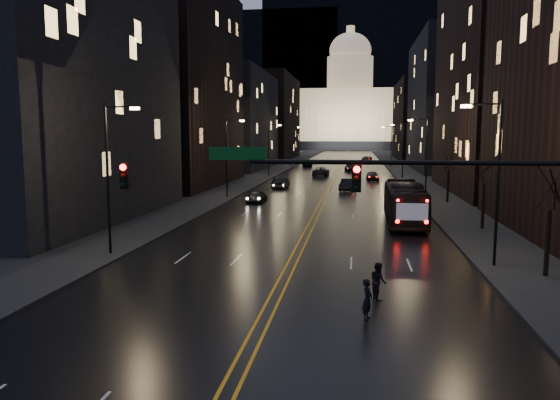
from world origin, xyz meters
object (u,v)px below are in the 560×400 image
at_px(traffic_signal, 423,193).
at_px(pedestrian_b, 378,281).
at_px(oncoming_car_a, 257,196).
at_px(oncoming_car_b, 281,183).
at_px(bus, 405,203).
at_px(pedestrian_a, 367,300).
at_px(receding_car_a, 348,185).

height_order(traffic_signal, pedestrian_b, traffic_signal).
bearing_deg(oncoming_car_a, oncoming_car_b, -89.54).
height_order(bus, pedestrian_b, bus).
bearing_deg(oncoming_car_b, bus, 121.93).
bearing_deg(pedestrian_b, traffic_signal, -178.38).
xyz_separation_m(traffic_signal, oncoming_car_b, (-12.23, 50.75, -4.35)).
distance_m(traffic_signal, pedestrian_a, 4.73).
bearing_deg(receding_car_a, oncoming_car_b, -178.97).
distance_m(receding_car_a, pedestrian_b, 46.38).
bearing_deg(pedestrian_b, oncoming_car_b, -7.75).
bearing_deg(traffic_signal, pedestrian_b, 112.26).
distance_m(oncoming_car_a, oncoming_car_b, 14.62).
xyz_separation_m(bus, oncoming_car_b, (-13.77, 26.20, -0.92)).
relative_size(oncoming_car_a, pedestrian_a, 2.57).
xyz_separation_m(traffic_signal, receding_car_a, (-3.41, 49.72, -4.32)).
distance_m(oncoming_car_a, pedestrian_a, 37.14).
height_order(traffic_signal, pedestrian_a, traffic_signal).
relative_size(traffic_signal, bus, 1.44).
relative_size(traffic_signal, oncoming_car_b, 3.80).
bearing_deg(receding_car_a, oncoming_car_a, -116.95).
relative_size(pedestrian_a, pedestrian_b, 0.98).
distance_m(bus, pedestrian_b, 21.38).
xyz_separation_m(oncoming_car_a, pedestrian_a, (10.87, -35.52, 0.10)).
height_order(traffic_signal, oncoming_car_b, traffic_signal).
relative_size(oncoming_car_a, oncoming_car_b, 0.92).
bearing_deg(traffic_signal, oncoming_car_a, 109.47).
relative_size(bus, pedestrian_a, 7.37).
bearing_deg(oncoming_car_b, pedestrian_a, 105.83).
distance_m(oncoming_car_b, pedestrian_a, 51.18).
relative_size(oncoming_car_a, receding_car_a, 0.88).
bearing_deg(pedestrian_a, pedestrian_b, 5.13).
distance_m(traffic_signal, receding_car_a, 50.03).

